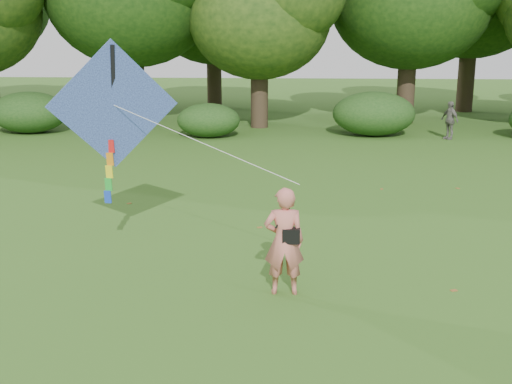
# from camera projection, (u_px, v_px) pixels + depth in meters

# --- Properties ---
(ground) EXTENTS (100.00, 100.00, 0.00)m
(ground) POSITION_uv_depth(u_px,v_px,m) (317.00, 313.00, 10.42)
(ground) COLOR #265114
(ground) RESTS_ON ground
(man_kite_flyer) EXTENTS (0.72, 0.49, 1.90)m
(man_kite_flyer) POSITION_uv_depth(u_px,v_px,m) (284.00, 241.00, 10.97)
(man_kite_flyer) COLOR #D26F63
(man_kite_flyer) RESTS_ON ground
(bystander_left) EXTENTS (1.16, 1.17, 1.91)m
(bystander_left) POSITION_uv_depth(u_px,v_px,m) (134.00, 109.00, 28.71)
(bystander_left) COLOR #2A2937
(bystander_left) RESTS_ON ground
(bystander_right) EXTENTS (0.80, 0.99, 1.58)m
(bystander_right) POSITION_uv_depth(u_px,v_px,m) (450.00, 120.00, 26.45)
(bystander_right) COLOR slate
(bystander_right) RESTS_ON ground
(crossbody_bag) EXTENTS (0.43, 0.20, 0.73)m
(crossbody_bag) POSITION_uv_depth(u_px,v_px,m) (291.00, 235.00, 10.90)
(crossbody_bag) COLOR black
(crossbody_bag) RESTS_ON ground
(flying_kite) EXTENTS (4.81, 2.39, 3.25)m
(flying_kite) POSITION_uv_depth(u_px,v_px,m) (113.00, 107.00, 12.44)
(flying_kite) COLOR #285EAF
(flying_kite) RESTS_ON ground
(tree_line) EXTENTS (54.70, 15.30, 9.48)m
(tree_line) POSITION_uv_depth(u_px,v_px,m) (338.00, 4.00, 31.05)
(tree_line) COLOR #3A2D1E
(tree_line) RESTS_ON ground
(shrub_band) EXTENTS (39.15, 3.22, 1.88)m
(shrub_band) POSITION_uv_depth(u_px,v_px,m) (286.00, 116.00, 27.26)
(shrub_band) COLOR #264919
(shrub_band) RESTS_ON ground
(fallen_leaves) EXTENTS (11.19, 11.80, 0.01)m
(fallen_leaves) POSITION_uv_depth(u_px,v_px,m) (337.00, 244.00, 13.71)
(fallen_leaves) COLOR brown
(fallen_leaves) RESTS_ON ground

